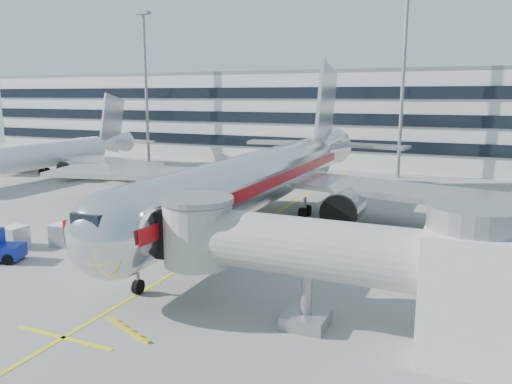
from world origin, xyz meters
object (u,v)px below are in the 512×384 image
at_px(cargo_container_right, 116,214).
at_px(ramp_worker, 95,227).
at_px(cargo_container_front, 15,236).
at_px(main_jet, 265,176).
at_px(belt_loader, 137,240).
at_px(cargo_container_left, 64,234).

bearing_deg(cargo_container_right, ramp_worker, -72.73).
xyz_separation_m(cargo_container_front, ramp_worker, (3.70, 4.73, 0.02)).
distance_m(main_jet, ramp_worker, 15.88).
bearing_deg(ramp_worker, belt_loader, -77.77).
height_order(main_jet, belt_loader, main_jet).
bearing_deg(cargo_container_right, cargo_container_front, -104.09).
bearing_deg(cargo_container_left, cargo_container_front, -149.80).
relative_size(cargo_container_right, ramp_worker, 1.14).
xyz_separation_m(cargo_container_left, ramp_worker, (0.56, 2.90, -0.02)).
xyz_separation_m(belt_loader, cargo_container_front, (-8.93, -3.44, 0.14)).
bearing_deg(cargo_container_left, cargo_container_right, 96.45).
distance_m(belt_loader, cargo_container_left, 6.01).
height_order(cargo_container_left, cargo_container_right, cargo_container_left).
distance_m(cargo_container_left, cargo_container_right, 7.42).
bearing_deg(belt_loader, ramp_worker, 166.14).
relative_size(main_jet, cargo_container_front, 30.86).
height_order(main_jet, cargo_container_right, main_jet).
bearing_deg(cargo_container_front, belt_loader, 21.06).
height_order(cargo_container_left, ramp_worker, cargo_container_left).
height_order(belt_loader, cargo_container_right, belt_loader).
distance_m(main_jet, cargo_container_left, 18.36).
relative_size(belt_loader, cargo_container_front, 3.08).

